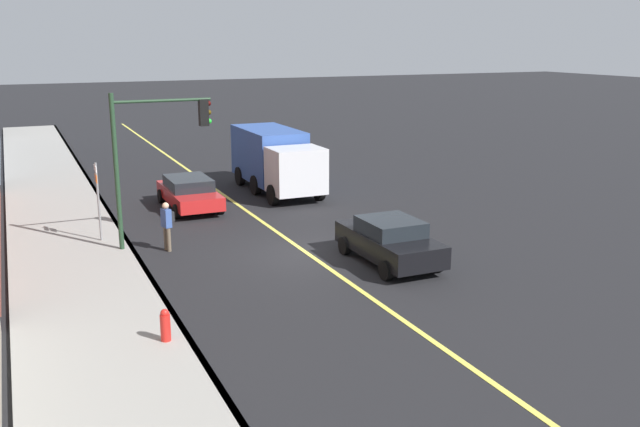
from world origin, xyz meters
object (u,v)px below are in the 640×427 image
Objects in this scene: pedestrian_with_backpack at (167,223)px; car_red at (189,192)px; car_black at (389,240)px; fire_hydrant at (165,328)px; truck_blue at (275,159)px; street_sign_post at (98,197)px; traffic_light_mast at (154,143)px.

car_red is at bearing -20.65° from pedestrian_with_backpack.
car_black is 4.52× the size of fire_hydrant.
street_sign_post reaches higher than truck_blue.
traffic_light_mast is at bearing -127.31° from street_sign_post.
fire_hydrant is (-13.26, 3.83, -0.24)m from car_red.
street_sign_post is at bearing 123.07° from truck_blue.
pedestrian_with_backpack is 1.80× the size of fire_hydrant.
truck_blue is (1.67, -4.55, 0.86)m from car_red.
truck_blue is (11.64, -0.48, 0.81)m from car_black.
pedestrian_with_backpack is at bearing -130.64° from street_sign_post.
truck_blue is at bearing -44.56° from traffic_light_mast.
pedestrian_with_backpack reaches higher than car_red.
street_sign_post is (-5.66, 8.69, 0.15)m from truck_blue.
traffic_light_mast reaches higher than fire_hydrant.
pedestrian_with_backpack is (4.28, 6.21, 0.23)m from car_black.
car_black is at bearing 177.62° from truck_blue.
truck_blue is 17.15m from fire_hydrant.
fire_hydrant is at bearing 150.68° from truck_blue.
fire_hydrant is at bearing 163.88° from car_red.
street_sign_post is at bearing 133.96° from car_red.
street_sign_post is (1.36, 1.78, -1.94)m from traffic_light_mast.
street_sign_post is (1.71, 1.99, 0.73)m from pedestrian_with_backpack.
car_black is 0.79× the size of traffic_light_mast.
street_sign_post is (5.98, 8.20, 0.96)m from car_black.
car_red is 13.80m from fire_hydrant.
truck_blue reaches higher than pedestrian_with_backpack.
pedestrian_with_backpack is (-7.36, 6.70, -0.58)m from truck_blue.
car_black is at bearing -157.82° from car_red.
car_black is 10.20m from street_sign_post.
pedestrian_with_backpack is at bearing 159.35° from car_red.
car_black is at bearing -125.77° from traffic_light_mast.
traffic_light_mast reaches higher than pedestrian_with_backpack.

